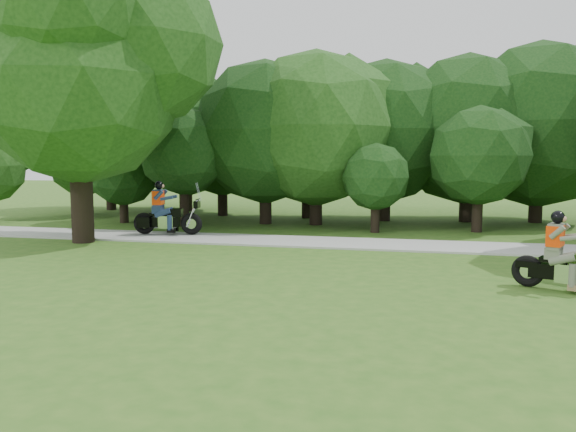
# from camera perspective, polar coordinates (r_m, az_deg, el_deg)

# --- Properties ---
(ground) EXTENTS (100.00, 100.00, 0.00)m
(ground) POSITION_cam_1_polar(r_m,az_deg,el_deg) (9.50, 13.93, -10.46)
(ground) COLOR #305F1B
(ground) RESTS_ON ground
(walkway) EXTENTS (60.00, 2.20, 0.06)m
(walkway) POSITION_cam_1_polar(r_m,az_deg,el_deg) (17.32, 13.66, -2.97)
(walkway) COLOR #A7A7A1
(walkway) RESTS_ON ground
(tree_line) EXTENTS (39.53, 11.96, 7.39)m
(tree_line) POSITION_cam_1_polar(r_m,az_deg,el_deg) (23.67, 17.08, 7.98)
(tree_line) COLOR black
(tree_line) RESTS_ON ground
(big_tree_west) EXTENTS (8.64, 6.56, 9.96)m
(big_tree_west) POSITION_cam_1_polar(r_m,az_deg,el_deg) (19.30, -20.18, 14.81)
(big_tree_west) COLOR black
(big_tree_west) RESTS_ON ground
(chopper_motorcycle) EXTENTS (2.17, 1.26, 1.61)m
(chopper_motorcycle) POSITION_cam_1_polar(r_m,az_deg,el_deg) (12.45, 26.28, -4.21)
(chopper_motorcycle) COLOR black
(chopper_motorcycle) RESTS_ON ground
(touring_motorcycle) EXTENTS (2.39, 0.94, 1.83)m
(touring_motorcycle) POSITION_cam_1_polar(r_m,az_deg,el_deg) (19.56, -12.55, 0.10)
(touring_motorcycle) COLOR black
(touring_motorcycle) RESTS_ON walkway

